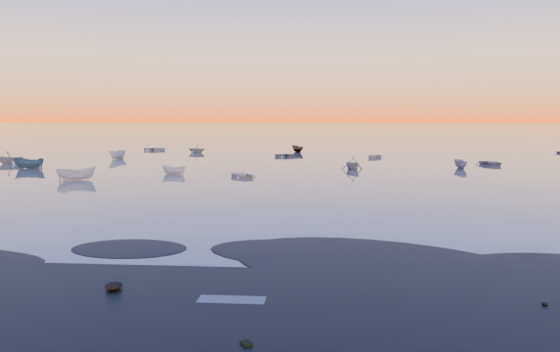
# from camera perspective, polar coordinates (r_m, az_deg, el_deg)

# --- Properties ---
(ground) EXTENTS (600.00, 600.00, 0.00)m
(ground) POSITION_cam_1_polar(r_m,az_deg,el_deg) (127.90, 1.03, 3.35)
(ground) COLOR #6C615A
(ground) RESTS_ON ground
(mud_lobes) EXTENTS (140.00, 6.00, 0.07)m
(mud_lobes) POSITION_cam_1_polar(r_m,az_deg,el_deg) (28.54, -11.95, -8.10)
(mud_lobes) COLOR black
(mud_lobes) RESTS_ON ground
(moored_fleet) EXTENTS (124.00, 58.00, 1.20)m
(moored_fleet) POSITION_cam_1_polar(r_m,az_deg,el_deg) (81.16, -1.05, 1.49)
(moored_fleet) COLOR silver
(moored_fleet) RESTS_ON ground
(boat_near_center) EXTENTS (3.15, 4.41, 1.41)m
(boat_near_center) POSITION_cam_1_polar(r_m,az_deg,el_deg) (62.84, -20.49, -0.40)
(boat_near_center) COLOR silver
(boat_near_center) RESTS_ON ground
(boat_near_right) EXTENTS (3.94, 2.85, 1.26)m
(boat_near_right) POSITION_cam_1_polar(r_m,az_deg,el_deg) (70.86, 7.59, 0.70)
(boat_near_right) COLOR gray
(boat_near_right) RESTS_ON ground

